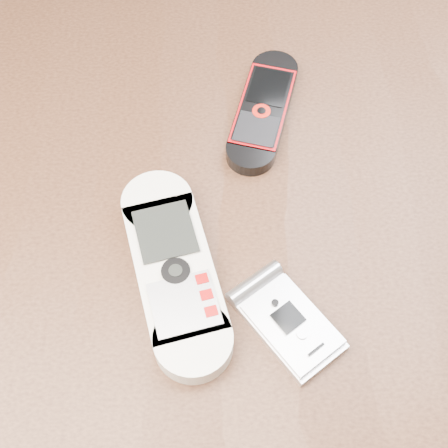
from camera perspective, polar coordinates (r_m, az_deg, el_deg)
ground at (r=1.22m, az=-0.25°, el=-18.67°), size 4.00×4.00×0.00m
table at (r=0.61m, az=-0.48°, el=-5.63°), size 1.20×0.80×0.75m
nokia_white at (r=0.48m, az=-4.56°, el=-4.11°), size 0.10×0.19×0.02m
nokia_black_red at (r=0.58m, az=3.60°, el=10.42°), size 0.08×0.15×0.01m
motorola_razr at (r=0.47m, az=6.01°, el=-9.02°), size 0.09×0.10×0.01m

